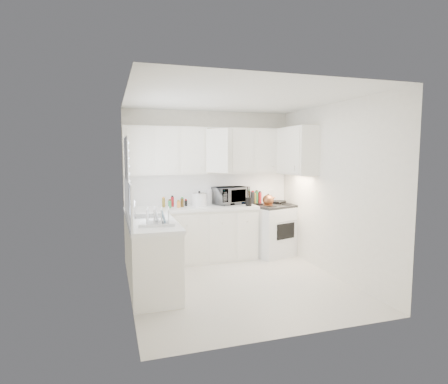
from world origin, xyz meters
name	(u,v)px	position (x,y,z in m)	size (l,w,h in m)	color
floor	(239,284)	(0.00, 0.00, 0.00)	(3.20, 3.20, 0.00)	silver
ceiling	(239,98)	(0.00, 0.00, 2.60)	(3.20, 3.20, 0.00)	white
wall_back	(209,184)	(0.00, 1.60, 1.30)	(3.00, 3.00, 0.00)	white
wall_front	(294,210)	(0.00, -1.60, 1.30)	(3.00, 3.00, 0.00)	white
wall_left	(128,197)	(-1.50, 0.00, 1.30)	(3.20, 3.20, 0.00)	white
wall_right	(332,190)	(1.50, 0.00, 1.30)	(3.20, 3.20, 0.00)	white
window_blinds	(128,176)	(-1.48, 0.35, 1.55)	(0.06, 0.96, 1.06)	white
lower_cabinets_back	(192,235)	(-0.39, 1.30, 0.45)	(2.22, 0.60, 0.90)	white
lower_cabinets_left	(151,256)	(-1.20, 0.20, 0.45)	(0.60, 1.60, 0.90)	white
countertop_back	(192,208)	(-0.39, 1.29, 0.93)	(2.24, 0.64, 0.05)	white
countertop_left	(151,222)	(-1.19, 0.20, 0.93)	(0.64, 1.62, 0.05)	white
backsplash_back	(209,188)	(0.00, 1.59, 1.23)	(2.98, 0.02, 0.55)	white
backsplash_left	(128,201)	(-1.49, 0.20, 1.23)	(0.02, 1.60, 0.55)	white
upper_cabinets_back	(212,174)	(0.00, 1.44, 1.50)	(3.00, 0.33, 0.80)	white
upper_cabinets_right	(296,174)	(1.33, 0.82, 1.50)	(0.33, 0.90, 0.80)	white
sink	(149,208)	(-1.19, 0.55, 1.07)	(0.42, 0.38, 0.30)	gray
stove	(273,223)	(1.12, 1.25, 0.59)	(0.77, 0.63, 1.19)	white
tea_kettle	(268,199)	(0.94, 1.09, 1.05)	(0.24, 0.21, 0.23)	brown
frying_pan	(279,201)	(1.30, 1.41, 0.97)	(0.29, 0.48, 0.04)	black
microwave	(230,194)	(0.33, 1.42, 1.14)	(0.56, 0.31, 0.38)	gray
rice_cooker	(199,199)	(-0.25, 1.33, 1.08)	(0.26, 0.26, 0.26)	white
paper_towel	(209,197)	(-0.02, 1.52, 1.08)	(0.12, 0.12, 0.27)	white
utensil_crock	(249,196)	(0.57, 1.10, 1.12)	(0.12, 0.12, 0.35)	black
dish_rack	(157,215)	(-1.15, -0.14, 1.07)	(0.44, 0.33, 0.24)	white
spice_left_0	(164,203)	(-0.85, 1.42, 1.02)	(0.06, 0.06, 0.13)	olive
spice_left_1	(169,204)	(-0.78, 1.33, 1.02)	(0.06, 0.06, 0.13)	#2A7F43
spice_left_2	(172,203)	(-0.70, 1.42, 1.02)	(0.06, 0.06, 0.13)	#A4151C
spice_left_3	(178,203)	(-0.62, 1.33, 1.02)	(0.06, 0.06, 0.13)	#F59B39
spice_left_4	(181,202)	(-0.55, 1.42, 1.02)	(0.06, 0.06, 0.13)	#4D3916
spice_left_5	(186,203)	(-0.47, 1.33, 1.02)	(0.06, 0.06, 0.13)	black
sauce_right_0	(242,198)	(0.58, 1.46, 1.05)	(0.06, 0.06, 0.19)	#A4151C
sauce_right_1	(246,198)	(0.64, 1.40, 1.05)	(0.06, 0.06, 0.19)	#F59B39
sauce_right_2	(248,198)	(0.69, 1.46, 1.05)	(0.06, 0.06, 0.19)	#4D3916
sauce_right_3	(252,198)	(0.74, 1.40, 1.05)	(0.06, 0.06, 0.19)	black
sauce_right_4	(253,198)	(0.80, 1.46, 1.05)	(0.06, 0.06, 0.19)	olive
sauce_right_5	(257,198)	(0.85, 1.40, 1.05)	(0.06, 0.06, 0.19)	#2A7F43
sauce_right_6	(259,197)	(0.91, 1.46, 1.05)	(0.06, 0.06, 0.19)	#A4151C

